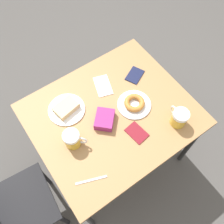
{
  "coord_description": "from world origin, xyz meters",
  "views": [
    {
      "loc": [
        -0.59,
        0.41,
        2.1
      ],
      "look_at": [
        0.0,
        0.0,
        0.76
      ],
      "focal_mm": 40.0,
      "sensor_mm": 36.0,
      "label": 1
    }
  ],
  "objects_px": {
    "napkin_folded": "(103,86)",
    "passport_far_edge": "(137,133)",
    "blue_pouch": "(105,119)",
    "chair": "(0,212)",
    "plate_with_cake": "(66,109)",
    "fork": "(91,180)",
    "beer_mug_left": "(73,139)",
    "plate_with_donut": "(134,104)",
    "beer_mug_center": "(179,118)",
    "passport_near_edge": "(135,75)"
  },
  "relations": [
    {
      "from": "plate_with_cake",
      "to": "passport_far_edge",
      "type": "distance_m",
      "value": 0.45
    },
    {
      "from": "plate_with_donut",
      "to": "blue_pouch",
      "type": "relative_size",
      "value": 1.25
    },
    {
      "from": "plate_with_donut",
      "to": "beer_mug_center",
      "type": "relative_size",
      "value": 1.57
    },
    {
      "from": "passport_far_edge",
      "to": "blue_pouch",
      "type": "xyz_separation_m",
      "value": [
        0.17,
        0.11,
        0.02
      ]
    },
    {
      "from": "chair",
      "to": "plate_with_cake",
      "type": "xyz_separation_m",
      "value": [
        0.25,
        -0.64,
        0.23
      ]
    },
    {
      "from": "chair",
      "to": "beer_mug_left",
      "type": "bearing_deg",
      "value": -81.17
    },
    {
      "from": "chair",
      "to": "napkin_folded",
      "type": "distance_m",
      "value": 0.98
    },
    {
      "from": "plate_with_donut",
      "to": "passport_near_edge",
      "type": "distance_m",
      "value": 0.23
    },
    {
      "from": "plate_with_donut",
      "to": "fork",
      "type": "bearing_deg",
      "value": 116.64
    },
    {
      "from": "chair",
      "to": "plate_with_donut",
      "type": "distance_m",
      "value": 1.03
    },
    {
      "from": "chair",
      "to": "napkin_folded",
      "type": "xyz_separation_m",
      "value": [
        0.27,
        -0.92,
        0.22
      ]
    },
    {
      "from": "fork",
      "to": "passport_near_edge",
      "type": "bearing_deg",
      "value": -55.95
    },
    {
      "from": "plate_with_cake",
      "to": "chair",
      "type": "bearing_deg",
      "value": 111.24
    },
    {
      "from": "blue_pouch",
      "to": "chair",
      "type": "bearing_deg",
      "value": 93.44
    },
    {
      "from": "passport_far_edge",
      "to": "blue_pouch",
      "type": "bearing_deg",
      "value": 32.95
    },
    {
      "from": "beer_mug_left",
      "to": "fork",
      "type": "distance_m",
      "value": 0.25
    },
    {
      "from": "fork",
      "to": "blue_pouch",
      "type": "distance_m",
      "value": 0.36
    },
    {
      "from": "napkin_folded",
      "to": "passport_far_edge",
      "type": "distance_m",
      "value": 0.39
    },
    {
      "from": "chair",
      "to": "beer_mug_center",
      "type": "xyz_separation_m",
      "value": [
        -0.21,
        -1.14,
        0.27
      ]
    },
    {
      "from": "passport_near_edge",
      "to": "blue_pouch",
      "type": "bearing_deg",
      "value": 114.93
    },
    {
      "from": "passport_near_edge",
      "to": "passport_far_edge",
      "type": "distance_m",
      "value": 0.42
    },
    {
      "from": "napkin_folded",
      "to": "blue_pouch",
      "type": "relative_size",
      "value": 1.06
    },
    {
      "from": "beer_mug_left",
      "to": "chair",
      "type": "bearing_deg",
      "value": 93.69
    },
    {
      "from": "passport_far_edge",
      "to": "napkin_folded",
      "type": "bearing_deg",
      "value": -3.64
    },
    {
      "from": "plate_with_cake",
      "to": "blue_pouch",
      "type": "xyz_separation_m",
      "value": [
        -0.2,
        -0.15,
        0.01
      ]
    },
    {
      "from": "passport_far_edge",
      "to": "fork",
      "type": "bearing_deg",
      "value": 101.87
    },
    {
      "from": "napkin_folded",
      "to": "passport_far_edge",
      "type": "height_order",
      "value": "passport_far_edge"
    },
    {
      "from": "plate_with_cake",
      "to": "passport_far_edge",
      "type": "height_order",
      "value": "plate_with_cake"
    },
    {
      "from": "plate_with_donut",
      "to": "beer_mug_center",
      "type": "bearing_deg",
      "value": -149.94
    },
    {
      "from": "plate_with_donut",
      "to": "fork",
      "type": "xyz_separation_m",
      "value": [
        -0.24,
        0.47,
        -0.02
      ]
    },
    {
      "from": "fork",
      "to": "passport_far_edge",
      "type": "relative_size",
      "value": 1.22
    },
    {
      "from": "beer_mug_left",
      "to": "beer_mug_center",
      "type": "bearing_deg",
      "value": -112.83
    },
    {
      "from": "plate_with_donut",
      "to": "blue_pouch",
      "type": "height_order",
      "value": "blue_pouch"
    },
    {
      "from": "chair",
      "to": "plate_with_donut",
      "type": "height_order",
      "value": "chair"
    },
    {
      "from": "chair",
      "to": "fork",
      "type": "xyz_separation_m",
      "value": [
        -0.2,
        -0.53,
        0.22
      ]
    },
    {
      "from": "beer_mug_center",
      "to": "blue_pouch",
      "type": "height_order",
      "value": "beer_mug_center"
    },
    {
      "from": "chair",
      "to": "plate_with_cake",
      "type": "bearing_deg",
      "value": -63.62
    },
    {
      "from": "plate_with_cake",
      "to": "passport_far_edge",
      "type": "relative_size",
      "value": 1.66
    },
    {
      "from": "napkin_folded",
      "to": "blue_pouch",
      "type": "distance_m",
      "value": 0.26
    },
    {
      "from": "plate_with_cake",
      "to": "fork",
      "type": "bearing_deg",
      "value": 166.27
    },
    {
      "from": "chair",
      "to": "blue_pouch",
      "type": "xyz_separation_m",
      "value": [
        0.05,
        -0.78,
        0.24
      ]
    },
    {
      "from": "napkin_folded",
      "to": "passport_far_edge",
      "type": "relative_size",
      "value": 1.32
    },
    {
      "from": "plate_with_donut",
      "to": "fork",
      "type": "distance_m",
      "value": 0.53
    },
    {
      "from": "beer_mug_center",
      "to": "fork",
      "type": "bearing_deg",
      "value": 89.5
    },
    {
      "from": "napkin_folded",
      "to": "passport_near_edge",
      "type": "xyz_separation_m",
      "value": [
        -0.05,
        -0.22,
        0.0
      ]
    },
    {
      "from": "chair",
      "to": "passport_far_edge",
      "type": "bearing_deg",
      "value": -92.79
    },
    {
      "from": "beer_mug_center",
      "to": "beer_mug_left",
      "type": "bearing_deg",
      "value": 67.17
    },
    {
      "from": "chair",
      "to": "napkin_folded",
      "type": "relative_size",
      "value": 4.83
    },
    {
      "from": "plate_with_donut",
      "to": "fork",
      "type": "relative_size",
      "value": 1.26
    },
    {
      "from": "fork",
      "to": "plate_with_donut",
      "type": "bearing_deg",
      "value": -63.36
    }
  ]
}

